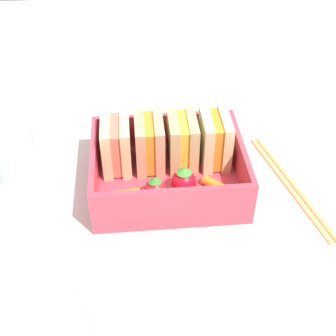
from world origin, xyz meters
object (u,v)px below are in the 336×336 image
object	(u,v)px
carrot_stick_far_left	(120,195)
drinking_glass	(13,144)
sandwich_left	(116,145)
sandwich_center_left	(149,143)
sandwich_center_right	(215,140)
strawberry_far_left	(155,189)
strawberry_left	(184,181)
folded_napkin	(156,296)
carrot_stick_left	(220,188)
sandwich_center	(182,142)
chopstick_pair	(291,184)

from	to	relation	value
carrot_stick_far_left	drinking_glass	size ratio (longest dim) A/B	0.47
sandwich_left	sandwich_center_left	world-z (taller)	same
sandwich_center_right	strawberry_far_left	xyz separation A→B (cm)	(-7.60, -6.02, -1.75)
sandwich_center_left	strawberry_left	size ratio (longest dim) A/B	1.78
folded_napkin	carrot_stick_left	bearing A→B (deg)	56.88
sandwich_center	sandwich_center_right	world-z (taller)	same
strawberry_left	folded_napkin	xyz separation A→B (cm)	(-4.07, -12.85, -2.57)
folded_napkin	carrot_stick_far_left	bearing A→B (deg)	104.28
sandwich_center_left	strawberry_far_left	bearing A→B (deg)	-87.91
carrot_stick_far_left	sandwich_center_left	bearing A→B (deg)	57.52
folded_napkin	strawberry_far_left	bearing A→B (deg)	86.38
sandwich_center_left	carrot_stick_left	size ratio (longest dim) A/B	1.38
sandwich_left	drinking_glass	size ratio (longest dim) A/B	0.66
strawberry_far_left	chopstick_pair	size ratio (longest dim) A/B	0.17
sandwich_center	folded_napkin	size ratio (longest dim) A/B	0.48
strawberry_left	chopstick_pair	size ratio (longest dim) A/B	0.19
sandwich_left	strawberry_far_left	size ratio (longest dim) A/B	2.02
carrot_stick_left	folded_napkin	size ratio (longest dim) A/B	0.35
carrot_stick_far_left	chopstick_pair	distance (cm)	20.39
sandwich_center_right	strawberry_left	distance (cm)	6.99
sandwich_left	carrot_stick_far_left	distance (cm)	6.35
sandwich_left	chopstick_pair	world-z (taller)	sandwich_left
carrot_stick_far_left	folded_napkin	bearing A→B (deg)	-75.72
sandwich_center	strawberry_left	world-z (taller)	sandwich_center
chopstick_pair	carrot_stick_left	bearing A→B (deg)	-171.30
carrot_stick_far_left	chopstick_pair	xyz separation A→B (cm)	(20.28, 1.55, -1.40)
sandwich_left	strawberry_left	bearing A→B (deg)	-35.47
carrot_stick_left	sandwich_center_right	bearing A→B (deg)	87.98
drinking_glass	chopstick_pair	bearing A→B (deg)	-8.84
sandwich_center_left	chopstick_pair	distance (cm)	17.58
sandwich_center_left	sandwich_center	size ratio (longest dim) A/B	1.00
sandwich_left	carrot_stick_left	bearing A→B (deg)	-25.96
sandwich_center_right	carrot_stick_left	size ratio (longest dim) A/B	1.38
chopstick_pair	drinking_glass	distance (cm)	33.16
carrot_stick_far_left	strawberry_far_left	world-z (taller)	strawberry_far_left
sandwich_center_right	sandwich_left	bearing A→B (deg)	180.00
folded_napkin	sandwich_left	bearing A→B (deg)	100.50
chopstick_pair	drinking_glass	bearing A→B (deg)	171.16
sandwich_left	carrot_stick_far_left	xyz separation A→B (cm)	(0.22, -5.80, -2.57)
strawberry_far_left	carrot_stick_far_left	bearing A→B (deg)	176.80
strawberry_left	strawberry_far_left	bearing A→B (deg)	-167.60
strawberry_far_left	strawberry_left	bearing A→B (deg)	12.40
sandwich_center_left	drinking_glass	xyz separation A→B (cm)	(-15.89, 0.81, 0.42)
carrot_stick_left	strawberry_far_left	bearing A→B (deg)	-176.90
drinking_glass	folded_napkin	bearing A→B (deg)	-51.01
sandwich_center	drinking_glass	world-z (taller)	drinking_glass
folded_napkin	drinking_glass	bearing A→B (deg)	128.99
sandwich_center_right	carrot_stick_left	xyz separation A→B (cm)	(-0.20, -5.62, -2.54)
carrot_stick_left	drinking_glass	bearing A→B (deg)	164.72
drinking_glass	folded_napkin	world-z (taller)	drinking_glass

